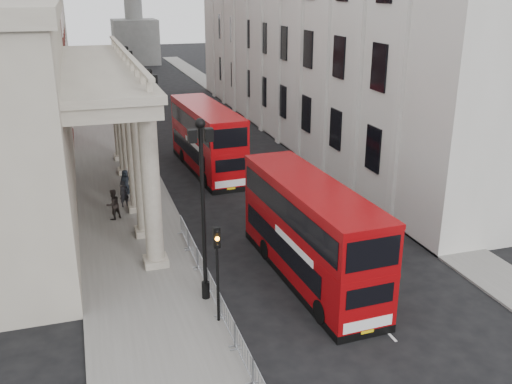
% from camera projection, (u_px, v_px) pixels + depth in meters
% --- Properties ---
extents(ground, '(260.00, 260.00, 0.00)m').
position_uv_depth(ground, '(243.00, 347.00, 22.61)').
color(ground, black).
rests_on(ground, ground).
extents(sidewalk_west, '(6.00, 140.00, 0.12)m').
position_uv_depth(sidewalk_west, '(112.00, 154.00, 48.68)').
color(sidewalk_west, slate).
rests_on(sidewalk_west, ground).
extents(sidewalk_east, '(3.00, 140.00, 0.12)m').
position_uv_depth(sidewalk_east, '(292.00, 139.00, 53.33)').
color(sidewalk_east, slate).
rests_on(sidewalk_east, ground).
extents(kerb, '(0.20, 140.00, 0.14)m').
position_uv_depth(kerb, '(146.00, 151.00, 49.51)').
color(kerb, slate).
rests_on(kerb, ground).
extents(brick_building, '(9.00, 32.00, 22.00)m').
position_uv_depth(brick_building, '(16.00, 13.00, 59.03)').
color(brick_building, maroon).
rests_on(brick_building, ground).
extents(west_building_far, '(9.00, 30.00, 20.00)m').
position_uv_depth(west_building_far, '(33.00, 11.00, 88.10)').
color(west_building_far, gray).
rests_on(west_building_far, ground).
extents(lamp_post_south, '(1.05, 0.44, 8.32)m').
position_uv_depth(lamp_post_south, '(203.00, 199.00, 24.37)').
color(lamp_post_south, black).
rests_on(lamp_post_south, sidewalk_west).
extents(lamp_post_mid, '(1.05, 0.44, 8.32)m').
position_uv_depth(lamp_post_mid, '(152.00, 121.00, 38.74)').
color(lamp_post_mid, black).
rests_on(lamp_post_mid, sidewalk_west).
extents(lamp_post_north, '(1.05, 0.44, 8.32)m').
position_uv_depth(lamp_post_north, '(129.00, 85.00, 53.10)').
color(lamp_post_north, black).
rests_on(lamp_post_north, sidewalk_west).
extents(traffic_light, '(0.28, 0.33, 4.30)m').
position_uv_depth(traffic_light, '(217.00, 257.00, 23.20)').
color(traffic_light, black).
rests_on(traffic_light, sidewalk_west).
extents(crowd_barriers, '(0.50, 18.75, 1.10)m').
position_uv_depth(crowd_barriers, '(221.00, 306.00, 24.28)').
color(crowd_barriers, gray).
rests_on(crowd_barriers, sidewalk_west).
extents(bus_near, '(3.22, 11.36, 4.86)m').
position_uv_depth(bus_near, '(310.00, 230.00, 27.23)').
color(bus_near, '#8B0609').
rests_on(bus_near, ground).
extents(bus_far, '(3.49, 11.76, 5.01)m').
position_uv_depth(bus_far, '(207.00, 137.00, 43.73)').
color(bus_far, '#A0070B').
rests_on(bus_far, ground).
extents(pedestrian_a, '(0.70, 0.55, 1.70)m').
position_uv_depth(pedestrian_a, '(124.00, 194.00, 36.56)').
color(pedestrian_a, black).
rests_on(pedestrian_a, sidewalk_west).
extents(pedestrian_b, '(1.16, 1.10, 1.90)m').
position_uv_depth(pedestrian_b, '(113.00, 204.00, 34.50)').
color(pedestrian_b, '#282220').
rests_on(pedestrian_b, sidewalk_west).
extents(pedestrian_c, '(0.97, 0.87, 1.67)m').
position_uv_depth(pedestrian_c, '(126.00, 182.00, 38.87)').
color(pedestrian_c, black).
rests_on(pedestrian_c, sidewalk_west).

